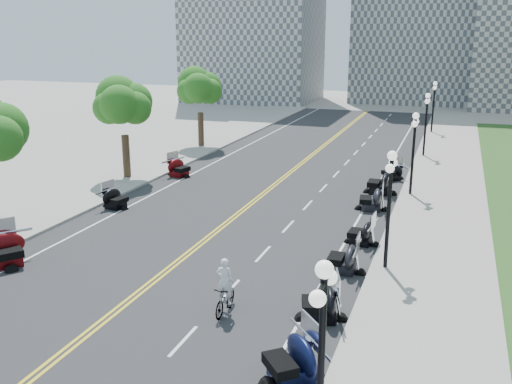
% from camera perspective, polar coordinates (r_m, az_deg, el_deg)
% --- Properties ---
extents(ground, '(160.00, 160.00, 0.00)m').
position_cam_1_polar(ground, '(23.65, -9.93, -8.56)').
color(ground, gray).
extents(road, '(16.00, 90.00, 0.01)m').
position_cam_1_polar(road, '(32.14, -1.24, -1.76)').
color(road, '#333335').
rests_on(road, ground).
extents(centerline_yellow_a, '(0.12, 90.00, 0.00)m').
position_cam_1_polar(centerline_yellow_a, '(32.18, -1.44, -1.72)').
color(centerline_yellow_a, yellow).
rests_on(centerline_yellow_a, road).
extents(centerline_yellow_b, '(0.12, 90.00, 0.00)m').
position_cam_1_polar(centerline_yellow_b, '(32.10, -1.04, -1.77)').
color(centerline_yellow_b, yellow).
rests_on(centerline_yellow_b, road).
extents(edge_line_north, '(0.12, 90.00, 0.00)m').
position_cam_1_polar(edge_line_north, '(30.57, 10.07, -2.91)').
color(edge_line_north, white).
rests_on(edge_line_north, road).
extents(edge_line_south, '(0.12, 90.00, 0.00)m').
position_cam_1_polar(edge_line_south, '(34.83, -11.14, -0.67)').
color(edge_line_south, white).
rests_on(edge_line_south, road).
extents(lane_dash_5, '(0.12, 2.00, 0.00)m').
position_cam_1_polar(lane_dash_5, '(19.13, -7.29, -14.55)').
color(lane_dash_5, white).
rests_on(lane_dash_5, road).
extents(lane_dash_6, '(0.12, 2.00, 0.00)m').
position_cam_1_polar(lane_dash_6, '(22.35, -2.64, -9.78)').
color(lane_dash_6, white).
rests_on(lane_dash_6, road).
extents(lane_dash_7, '(0.12, 2.00, 0.00)m').
position_cam_1_polar(lane_dash_7, '(25.79, 0.71, -6.19)').
color(lane_dash_7, white).
rests_on(lane_dash_7, road).
extents(lane_dash_8, '(0.12, 2.00, 0.00)m').
position_cam_1_polar(lane_dash_8, '(29.37, 3.23, -3.46)').
color(lane_dash_8, white).
rests_on(lane_dash_8, road).
extents(lane_dash_9, '(0.12, 2.00, 0.00)m').
position_cam_1_polar(lane_dash_9, '(33.05, 5.19, -1.32)').
color(lane_dash_9, white).
rests_on(lane_dash_9, road).
extents(lane_dash_10, '(0.12, 2.00, 0.00)m').
position_cam_1_polar(lane_dash_10, '(36.79, 6.75, 0.40)').
color(lane_dash_10, white).
rests_on(lane_dash_10, road).
extents(lane_dash_11, '(0.12, 2.00, 0.00)m').
position_cam_1_polar(lane_dash_11, '(40.58, 8.01, 1.79)').
color(lane_dash_11, white).
rests_on(lane_dash_11, road).
extents(lane_dash_12, '(0.12, 2.00, 0.00)m').
position_cam_1_polar(lane_dash_12, '(44.41, 9.07, 2.94)').
color(lane_dash_12, white).
rests_on(lane_dash_12, road).
extents(lane_dash_13, '(0.12, 2.00, 0.00)m').
position_cam_1_polar(lane_dash_13, '(48.27, 9.95, 3.91)').
color(lane_dash_13, white).
rests_on(lane_dash_13, road).
extents(lane_dash_14, '(0.12, 2.00, 0.00)m').
position_cam_1_polar(lane_dash_14, '(52.15, 10.71, 4.73)').
color(lane_dash_14, white).
rests_on(lane_dash_14, road).
extents(lane_dash_15, '(0.12, 2.00, 0.00)m').
position_cam_1_polar(lane_dash_15, '(56.04, 11.36, 5.44)').
color(lane_dash_15, white).
rests_on(lane_dash_15, road).
extents(lane_dash_16, '(0.12, 2.00, 0.00)m').
position_cam_1_polar(lane_dash_16, '(59.95, 11.93, 6.06)').
color(lane_dash_16, white).
rests_on(lane_dash_16, road).
extents(lane_dash_17, '(0.12, 2.00, 0.00)m').
position_cam_1_polar(lane_dash_17, '(63.87, 12.43, 6.60)').
color(lane_dash_17, white).
rests_on(lane_dash_17, road).
extents(lane_dash_18, '(0.12, 2.00, 0.00)m').
position_cam_1_polar(lane_dash_18, '(67.80, 12.88, 7.08)').
color(lane_dash_18, white).
rests_on(lane_dash_18, road).
extents(lane_dash_19, '(0.12, 2.00, 0.00)m').
position_cam_1_polar(lane_dash_19, '(71.74, 13.27, 7.50)').
color(lane_dash_19, white).
rests_on(lane_dash_19, road).
extents(sidewalk_north, '(5.00, 90.00, 0.15)m').
position_cam_1_polar(sidewalk_north, '(30.22, 17.76, -3.52)').
color(sidewalk_north, '#9E9991').
rests_on(sidewalk_north, ground).
extents(sidewalk_south, '(5.00, 90.00, 0.15)m').
position_cam_1_polar(sidewalk_south, '(37.02, -16.63, 0.04)').
color(sidewalk_south, '#9E9991').
rests_on(sidewalk_south, ground).
extents(distant_block_a, '(18.00, 14.00, 26.00)m').
position_cam_1_polar(distant_block_a, '(85.77, -0.23, 17.86)').
color(distant_block_a, gray).
rests_on(distant_block_a, ground).
extents(street_lamp_1, '(0.50, 1.20, 4.90)m').
position_cam_1_polar(street_lamp_1, '(12.96, 6.52, -17.09)').
color(street_lamp_1, black).
rests_on(street_lamp_1, sidewalk_north).
extents(street_lamp_2, '(0.50, 1.20, 4.90)m').
position_cam_1_polar(street_lamp_2, '(23.84, 13.12, -1.86)').
color(street_lamp_2, black).
rests_on(street_lamp_2, sidewalk_north).
extents(street_lamp_3, '(0.50, 1.20, 4.90)m').
position_cam_1_polar(street_lamp_3, '(35.45, 15.43, 3.66)').
color(street_lamp_3, black).
rests_on(street_lamp_3, sidewalk_north).
extents(street_lamp_4, '(0.50, 1.20, 4.90)m').
position_cam_1_polar(street_lamp_4, '(47.26, 16.60, 6.44)').
color(street_lamp_4, black).
rests_on(street_lamp_4, sidewalk_north).
extents(street_lamp_5, '(0.50, 1.20, 4.90)m').
position_cam_1_polar(street_lamp_5, '(59.14, 17.31, 8.10)').
color(street_lamp_5, black).
rests_on(street_lamp_5, sidewalk_north).
extents(tree_3, '(4.80, 4.80, 9.20)m').
position_cam_1_polar(tree_3, '(39.09, -13.13, 8.08)').
color(tree_3, '#235619').
rests_on(tree_3, sidewalk_south).
extents(tree_4, '(4.80, 4.80, 9.20)m').
position_cam_1_polar(tree_4, '(49.56, -5.63, 9.91)').
color(tree_4, '#235619').
rests_on(tree_4, sidewalk_south).
extents(motorcycle_n_4, '(3.02, 3.02, 1.50)m').
position_cam_1_polar(motorcycle_n_4, '(16.79, 3.54, -16.17)').
color(motorcycle_n_4, black).
rests_on(motorcycle_n_4, road).
extents(motorcycle_n_5, '(2.49, 2.49, 1.39)m').
position_cam_1_polar(motorcycle_n_5, '(20.08, 6.48, -10.79)').
color(motorcycle_n_5, black).
rests_on(motorcycle_n_5, road).
extents(motorcycle_n_6, '(1.97, 1.97, 1.36)m').
position_cam_1_polar(motorcycle_n_6, '(23.98, 8.75, -6.39)').
color(motorcycle_n_6, black).
rests_on(motorcycle_n_6, road).
extents(motorcycle_n_7, '(1.95, 1.95, 1.27)m').
position_cam_1_polar(motorcycle_n_7, '(27.21, 10.51, -3.89)').
color(motorcycle_n_7, black).
rests_on(motorcycle_n_7, road).
extents(motorcycle_n_8, '(2.29, 2.29, 1.44)m').
position_cam_1_polar(motorcycle_n_8, '(32.50, 11.49, -0.56)').
color(motorcycle_n_8, black).
rests_on(motorcycle_n_8, road).
extents(motorcycle_n_9, '(2.23, 2.23, 1.56)m').
position_cam_1_polar(motorcycle_n_9, '(35.94, 12.28, 1.04)').
color(motorcycle_n_9, black).
rests_on(motorcycle_n_9, road).
extents(motorcycle_n_10, '(2.54, 2.54, 1.26)m').
position_cam_1_polar(motorcycle_n_10, '(39.54, 13.48, 2.06)').
color(motorcycle_n_10, black).
rests_on(motorcycle_n_10, road).
extents(motorcycle_s_5, '(3.10, 3.10, 1.55)m').
position_cam_1_polar(motorcycle_s_5, '(26.52, -23.77, -5.18)').
color(motorcycle_s_5, '#590A0C').
rests_on(motorcycle_s_5, road).
extents(motorcycle_s_7, '(2.06, 2.06, 1.25)m').
position_cam_1_polar(motorcycle_s_7, '(33.17, -13.89, -0.54)').
color(motorcycle_s_7, black).
rests_on(motorcycle_s_7, road).
extents(motorcycle_s_9, '(2.41, 2.41, 1.37)m').
position_cam_1_polar(motorcycle_s_9, '(39.80, -7.71, 2.52)').
color(motorcycle_s_9, '#590A0C').
rests_on(motorcycle_s_9, road).
extents(bicycle, '(0.55, 1.81, 1.08)m').
position_cam_1_polar(bicycle, '(20.50, -3.11, -10.60)').
color(bicycle, '#A51414').
rests_on(bicycle, road).
extents(cyclist_rider, '(0.63, 0.41, 1.72)m').
position_cam_1_polar(cyclist_rider, '(19.92, -3.17, -6.98)').
color(cyclist_rider, silver).
rests_on(cyclist_rider, bicycle).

